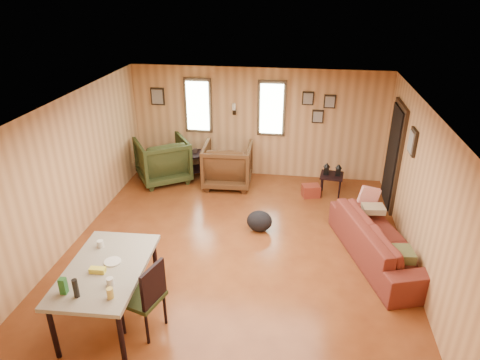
# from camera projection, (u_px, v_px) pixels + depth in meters

# --- Properties ---
(room) EXTENTS (5.54, 6.04, 2.44)m
(room) POSITION_uv_depth(u_px,v_px,m) (249.00, 175.00, 6.83)
(room) COLOR brown
(room) RESTS_ON ground
(sofa) EXTENTS (1.34, 2.40, 0.90)m
(sofa) POSITION_uv_depth(u_px,v_px,m) (384.00, 235.00, 6.64)
(sofa) COLOR maroon
(sofa) RESTS_ON ground
(recliner_brown) EXTENTS (1.03, 0.97, 1.02)m
(recliner_brown) POSITION_uv_depth(u_px,v_px,m) (228.00, 163.00, 9.07)
(recliner_brown) COLOR #442914
(recliner_brown) RESTS_ON ground
(recliner_green) EXTENTS (1.39, 1.37, 1.06)m
(recliner_green) POSITION_uv_depth(u_px,v_px,m) (163.00, 158.00, 9.27)
(recliner_green) COLOR #293217
(recliner_green) RESTS_ON ground
(end_table) EXTENTS (0.68, 0.66, 0.68)m
(end_table) POSITION_uv_depth(u_px,v_px,m) (191.00, 161.00, 9.51)
(end_table) COLOR black
(end_table) RESTS_ON ground
(side_table) EXTENTS (0.50, 0.50, 0.72)m
(side_table) POSITION_uv_depth(u_px,v_px,m) (332.00, 174.00, 8.62)
(side_table) COLOR black
(side_table) RESTS_ON ground
(cooler) EXTENTS (0.40, 0.33, 0.25)m
(cooler) POSITION_uv_depth(u_px,v_px,m) (311.00, 191.00, 8.74)
(cooler) COLOR maroon
(cooler) RESTS_ON ground
(backpack) EXTENTS (0.51, 0.42, 0.39)m
(backpack) POSITION_uv_depth(u_px,v_px,m) (259.00, 221.00, 7.51)
(backpack) COLOR black
(backpack) RESTS_ON ground
(sofa_pillows) EXTENTS (0.65, 1.88, 0.39)m
(sofa_pillows) POSITION_uv_depth(u_px,v_px,m) (383.00, 226.00, 6.77)
(sofa_pillows) COLOR #4C522D
(sofa_pillows) RESTS_ON sofa
(dining_table) EXTENTS (1.02, 1.63, 1.04)m
(dining_table) POSITION_uv_depth(u_px,v_px,m) (106.00, 273.00, 5.32)
(dining_table) COLOR gray
(dining_table) RESTS_ON ground
(dining_chair) EXTENTS (0.57, 0.57, 1.01)m
(dining_chair) POSITION_uv_depth(u_px,v_px,m) (147.00, 295.00, 5.20)
(dining_chair) COLOR #293217
(dining_chair) RESTS_ON ground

